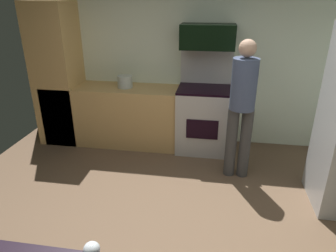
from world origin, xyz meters
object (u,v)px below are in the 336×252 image
stock_pot (125,82)px  microwave (208,37)px  oven_range (204,117)px  person_cook (242,104)px  wine_glass_far (92,250)px

stock_pot → microwave: bearing=3.9°
oven_range → stock_pot: oven_range is taller
person_cook → stock_pot: person_cook is taller
oven_range → person_cook: bearing=-56.0°
wine_glass_far → stock_pot: (-0.78, 3.18, -0.03)m
microwave → wine_glass_far: size_ratio=4.63×
wine_glass_far → stock_pot: bearing=103.8°
wine_glass_far → microwave: bearing=83.1°
oven_range → person_cook: (0.47, -0.70, 0.46)m
microwave → wine_glass_far: bearing=-96.9°
microwave → stock_pot: (-1.18, -0.08, -0.66)m
stock_pot → oven_range: bearing=-0.3°
microwave → stock_pot: bearing=-176.1°
microwave → wine_glass_far: 3.34m
microwave → wine_glass_far: (-0.40, -3.26, -0.63)m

